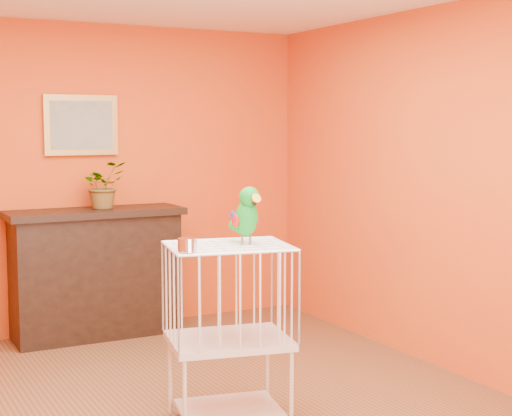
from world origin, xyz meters
TOP-DOWN VIEW (x-y plane):
  - ground at (0.00, 0.00)m, footprint 4.50×4.50m
  - room_shell at (0.00, 0.00)m, footprint 4.50×4.50m
  - console_cabinet at (0.04, 2.00)m, footprint 1.43×0.52m
  - potted_plant at (0.11, 2.02)m, footprint 0.44×0.47m
  - framed_picture at (0.00, 2.22)m, footprint 0.62×0.04m
  - birdcage at (0.18, -0.23)m, footprint 0.78×0.66m
  - feed_cup at (-0.14, -0.37)m, footprint 0.11×0.11m
  - parrot at (0.29, -0.23)m, footprint 0.17×0.30m

SIDE VIEW (x-z plane):
  - ground at x=0.00m, z-range 0.00..0.00m
  - console_cabinet at x=0.04m, z-range 0.00..1.07m
  - birdcage at x=0.18m, z-range 0.02..1.08m
  - feed_cup at x=-0.14m, z-range 1.07..1.14m
  - potted_plant at x=0.11m, z-range 1.06..1.37m
  - parrot at x=0.29m, z-range 1.06..1.40m
  - room_shell at x=0.00m, z-range -0.67..3.83m
  - framed_picture at x=0.00m, z-range 1.50..2.00m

